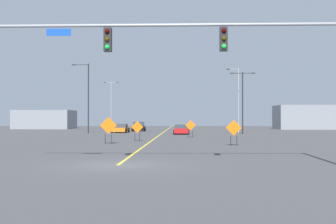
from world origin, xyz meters
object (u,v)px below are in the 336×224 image
Objects in this scene: construction_sign_median_far at (108,127)px; construction_sign_right_lane at (191,126)px; street_lamp_far_right at (111,102)px; construction_sign_left_shoulder at (137,128)px; street_lamp_near_left at (243,97)px; street_lamp_near_right at (87,95)px; traffic_signal_assembly at (217,50)px; car_red_passing at (181,130)px; construction_sign_median_near at (234,129)px; car_orange_approaching at (121,129)px; car_black_distant at (139,127)px; street_lamp_mid_left at (238,98)px.

construction_sign_right_lane is at bearing 60.78° from construction_sign_median_far.
construction_sign_left_shoulder is at bearing -77.98° from street_lamp_far_right.
street_lamp_near_right is at bearing 173.37° from street_lamp_near_left.
traffic_signal_assembly is 8.31× the size of construction_sign_right_lane.
construction_sign_median_far is at bearing -104.61° from car_red_passing.
street_lamp_near_left is 3.78× the size of construction_sign_median_far.
street_lamp_near_right reaches higher than construction_sign_median_near.
construction_sign_median_far is at bearing 168.91° from construction_sign_median_near.
construction_sign_median_near reaches higher than construction_sign_left_shoulder.
construction_sign_left_shoulder is at bearing -102.45° from car_red_passing.
traffic_signal_assembly is at bearing -74.60° from construction_sign_left_shoulder.
construction_sign_right_lane is at bearing 91.37° from traffic_signal_assembly.
construction_sign_median_near is at bearing -66.98° from car_orange_approaching.
construction_sign_median_near reaches higher than car_black_distant.
construction_sign_right_lane is 0.44× the size of car_red_passing.
car_black_distant is (-1.14, 36.14, -0.69)m from construction_sign_median_far.
car_black_distant is (-11.00, 38.07, -0.54)m from construction_sign_median_near.
car_orange_approaching is (-10.52, 44.38, -4.53)m from traffic_signal_assembly.
construction_sign_median_near is (18.01, -53.46, -4.12)m from street_lamp_far_right.
traffic_signal_assembly is 3.79× the size of car_orange_approaching.
construction_sign_median_near is at bearing -80.55° from car_red_passing.
street_lamp_mid_left is 2.12× the size of car_red_passing.
construction_sign_right_lane is at bearing -58.61° from car_orange_approaching.
street_lamp_mid_left is 16.06m from construction_sign_right_lane.
street_lamp_near_left reaches higher than car_red_passing.
street_lamp_near_left reaches higher than traffic_signal_assembly.
street_lamp_near_right is at bearing 109.46° from traffic_signal_assembly.
street_lamp_near_right is at bearing 105.81° from construction_sign_median_far.
street_lamp_mid_left is at bearing 82.38° from construction_sign_median_near.
construction_sign_median_near is 24.60m from car_red_passing.
traffic_signal_assembly is at bearing -88.63° from construction_sign_right_lane.
construction_sign_right_lane is at bearing -71.57° from car_black_distant.
construction_sign_left_shoulder reaches higher than car_black_distant.
construction_sign_median_far reaches higher than car_red_passing.
street_lamp_far_right is 33.35m from street_lamp_mid_left.
street_lamp_far_right is 25.28m from street_lamp_near_right.
car_orange_approaching is (5.15, -23.18, -4.78)m from street_lamp_far_right.
street_lamp_near_left is 27.79m from construction_sign_median_far.
construction_sign_median_near is (-3.78, -28.21, -3.69)m from street_lamp_mid_left.
construction_sign_left_shoulder is at bearing -118.30° from street_lamp_mid_left.
traffic_signal_assembly is at bearing -70.54° from street_lamp_near_right.
car_red_passing is (13.26, -3.94, -4.76)m from street_lamp_near_right.
street_lamp_near_right reaches higher than construction_sign_right_lane.
car_red_passing is at bearing 95.72° from construction_sign_right_lane.
car_black_distant is at bearing 57.49° from street_lamp_near_right.
traffic_signal_assembly is at bearing -87.48° from car_red_passing.
construction_sign_median_near is 32.91m from car_orange_approaching.
street_lamp_mid_left reaches higher than construction_sign_left_shoulder.
street_lamp_near_left is 2.53m from street_lamp_mid_left.
car_orange_approaching is 0.96× the size of car_red_passing.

